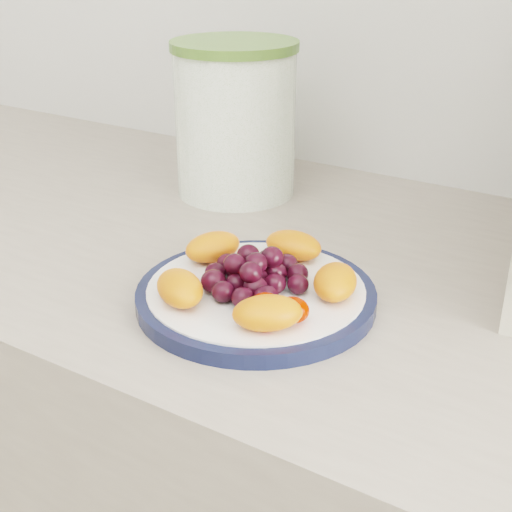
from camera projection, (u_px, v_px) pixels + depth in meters
The scene contains 5 objects.
plate_rim at pixel (256, 296), 0.68m from camera, with size 0.23×0.23×0.01m, color #131B39.
plate_face at pixel (256, 295), 0.68m from camera, with size 0.21×0.21×0.02m, color white.
canister at pixel (235, 124), 0.93m from camera, with size 0.16×0.16×0.19m, color #487325.
canister_lid at pixel (234, 45), 0.89m from camera, with size 0.16×0.16×0.01m, color #577B34.
fruit_plate at pixel (258, 276), 0.67m from camera, with size 0.20×0.19×0.04m.
Camera 1 is at (0.23, 0.57, 1.23)m, focal length 50.00 mm.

